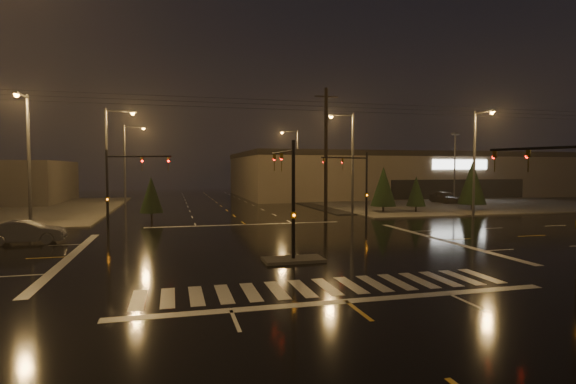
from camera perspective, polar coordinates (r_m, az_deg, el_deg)
ground at (r=26.39m, az=-1.61°, el=-7.05°), size 140.00×140.00×0.00m
sidewalk_ne at (r=66.06m, az=18.36°, el=-1.10°), size 36.00×36.00×0.12m
median_island at (r=22.56m, az=0.68°, el=-8.58°), size 3.00×1.60×0.15m
crosswalk at (r=17.93m, az=4.97°, el=-11.88°), size 15.00×2.60×0.01m
stop_bar_near at (r=16.13m, az=7.40°, el=-13.60°), size 16.00×0.50×0.01m
stop_bar_far at (r=37.08m, az=-5.41°, el=-4.14°), size 16.00×0.50×0.01m
parking_lot at (r=67.30m, az=22.86°, el=-1.13°), size 50.00×24.00×0.08m
retail_building at (r=82.17m, az=15.28°, el=2.36°), size 60.20×28.30×7.20m
signal_mast_median at (r=23.02m, az=0.08°, el=0.88°), size 0.25×4.59×6.00m
signal_mast_ne at (r=38.63m, az=8.82°, el=1.76°), size 4.84×1.86×6.00m
signal_mast_nw at (r=35.67m, az=-20.47°, el=1.50°), size 4.84×1.86×6.00m
signal_mast_se at (r=22.37m, az=31.26°, el=0.27°), size 1.55×3.87×6.00m
streetlight_1 at (r=43.68m, az=-21.65°, el=4.36°), size 2.77×0.32×10.00m
streetlight_2 at (r=59.59m, az=-19.74°, el=3.98°), size 2.77×0.32×10.00m
streetlight_3 at (r=44.70m, az=7.85°, el=4.51°), size 2.77×0.32×10.00m
streetlight_4 at (r=63.65m, az=0.97°, el=4.08°), size 2.77×0.32×10.00m
streetlight_5 at (r=37.94m, az=-30.20°, el=4.40°), size 0.32×2.77×10.00m
streetlight_6 at (r=45.91m, az=22.83°, el=4.26°), size 0.32×2.77×10.00m
utility_pole_1 at (r=41.71m, az=4.84°, el=5.09°), size 2.20×0.32×12.00m
conifer_0 at (r=47.74m, az=12.02°, el=0.72°), size 2.64×2.64×4.82m
conifer_1 at (r=48.46m, az=15.96°, el=0.10°), size 1.99×1.99×3.80m
conifer_2 at (r=53.18m, az=22.35°, el=1.10°), size 3.02×3.02×5.41m
conifer_3 at (r=41.41m, az=-16.97°, el=-0.34°), size 2.04×2.04×3.89m
car_parked at (r=62.29m, az=19.25°, el=-0.63°), size 2.08×4.97×1.68m
car_crossing at (r=31.91m, az=-30.26°, el=-4.40°), size 4.42×1.67×1.44m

